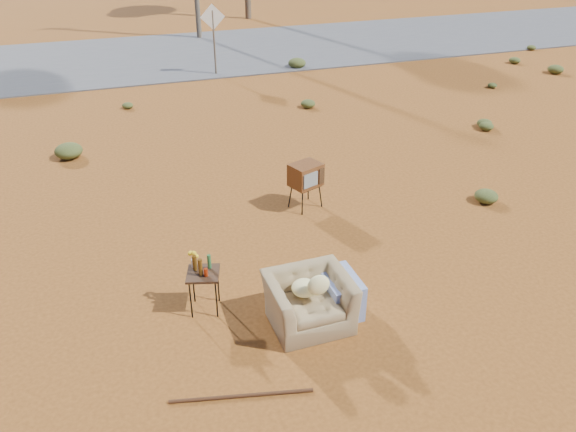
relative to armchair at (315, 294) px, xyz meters
name	(u,v)px	position (x,y,z in m)	size (l,w,h in m)	color
ground	(292,307)	(-0.20, 0.35, -0.44)	(140.00, 140.00, 0.00)	#94541D
highway	(158,56)	(-0.20, 15.35, -0.42)	(140.00, 7.00, 0.04)	#565659
armchair	(315,294)	(0.00, 0.00, 0.00)	(1.29, 0.83, 0.95)	#90764E
tv_unit	(306,176)	(0.98, 3.05, 0.20)	(0.66, 0.60, 0.87)	black
side_table	(201,270)	(-1.39, 0.73, 0.20)	(0.54, 0.54, 0.89)	#3B2415
rusty_bar	(242,396)	(-1.29, -1.02, -0.42)	(0.04, 0.04, 1.67)	#492813
road_sign	(213,27)	(1.30, 12.35, 1.06)	(0.78, 0.06, 2.19)	brown
scrub_patch	(183,177)	(-1.02, 4.76, -0.30)	(17.49, 8.07, 0.33)	#4E5424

